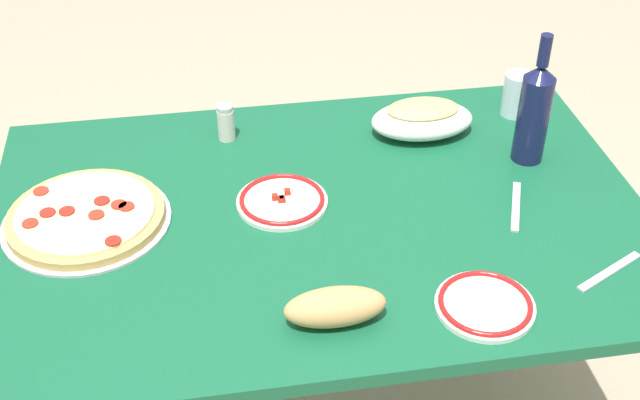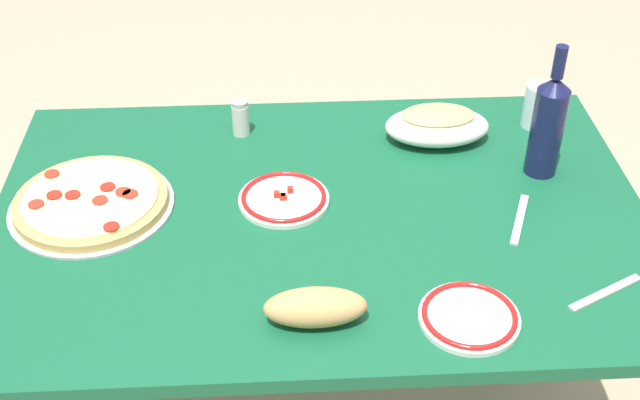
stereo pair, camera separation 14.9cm
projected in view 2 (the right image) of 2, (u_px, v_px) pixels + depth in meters
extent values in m
cube|color=#145938|center=(320.00, 217.00, 1.74)|extent=(1.35, 0.90, 0.03)
cylinder|color=#33302D|center=(536.00, 228.00, 2.30)|extent=(0.07, 0.07, 0.70)
cylinder|color=#33302D|center=(82.00, 244.00, 2.24)|extent=(0.07, 0.07, 0.70)
cylinder|color=#B7B7BC|center=(92.00, 206.00, 1.74)|extent=(0.34, 0.34, 0.01)
cylinder|color=tan|center=(91.00, 201.00, 1.73)|extent=(0.32, 0.32, 0.02)
cylinder|color=beige|center=(90.00, 197.00, 1.72)|extent=(0.28, 0.28, 0.01)
cylinder|color=#B22D1E|center=(100.00, 200.00, 1.71)|extent=(0.03, 0.03, 0.00)
cylinder|color=maroon|center=(111.00, 227.00, 1.64)|extent=(0.03, 0.03, 0.00)
cylinder|color=#B22D1E|center=(123.00, 192.00, 1.73)|extent=(0.03, 0.03, 0.00)
cylinder|color=#B22D1E|center=(52.00, 174.00, 1.78)|extent=(0.03, 0.03, 0.00)
cylinder|color=maroon|center=(54.00, 195.00, 1.72)|extent=(0.03, 0.03, 0.00)
cylinder|color=#B22D1E|center=(130.00, 194.00, 1.72)|extent=(0.03, 0.03, 0.00)
cylinder|color=maroon|center=(108.00, 187.00, 1.74)|extent=(0.03, 0.03, 0.00)
cylinder|color=#B22D1E|center=(36.00, 204.00, 1.70)|extent=(0.03, 0.03, 0.00)
cylinder|color=maroon|center=(73.00, 195.00, 1.72)|extent=(0.03, 0.03, 0.00)
ellipsoid|color=white|center=(437.00, 126.00, 1.93)|extent=(0.24, 0.15, 0.07)
ellipsoid|color=#AD2819|center=(437.00, 122.00, 1.92)|extent=(0.20, 0.12, 0.03)
ellipsoid|color=#EACC75|center=(438.00, 115.00, 1.91)|extent=(0.17, 0.10, 0.02)
cylinder|color=#141942|center=(546.00, 132.00, 1.79)|extent=(0.07, 0.07, 0.20)
cone|color=#141942|center=(556.00, 84.00, 1.72)|extent=(0.07, 0.07, 0.03)
cylinder|color=#141942|center=(560.00, 62.00, 1.69)|extent=(0.03, 0.03, 0.07)
cylinder|color=silver|center=(538.00, 106.00, 1.97)|extent=(0.07, 0.07, 0.11)
cylinder|color=white|center=(284.00, 200.00, 1.75)|extent=(0.19, 0.19, 0.01)
torus|color=red|center=(284.00, 197.00, 1.75)|extent=(0.18, 0.18, 0.01)
cube|color=#AD2819|center=(277.00, 194.00, 1.75)|extent=(0.01, 0.01, 0.01)
cube|color=#AD2819|center=(284.00, 197.00, 1.74)|extent=(0.01, 0.01, 0.01)
cube|color=#AD2819|center=(290.00, 190.00, 1.76)|extent=(0.01, 0.01, 0.01)
cube|color=#AD2819|center=(282.00, 197.00, 1.74)|extent=(0.01, 0.01, 0.01)
cylinder|color=white|center=(469.00, 318.00, 1.47)|extent=(0.18, 0.18, 0.01)
torus|color=red|center=(470.00, 315.00, 1.47)|extent=(0.17, 0.17, 0.01)
ellipsoid|color=tan|center=(315.00, 307.00, 1.45)|extent=(0.18, 0.08, 0.07)
cylinder|color=silver|center=(241.00, 120.00, 1.95)|extent=(0.04, 0.04, 0.07)
cylinder|color=#B7B7BC|center=(240.00, 103.00, 1.92)|extent=(0.04, 0.04, 0.01)
cube|color=#B7B7BC|center=(519.00, 219.00, 1.70)|extent=(0.08, 0.16, 0.00)
cube|color=#B7B7BC|center=(605.00, 293.00, 1.53)|extent=(0.16, 0.09, 0.00)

